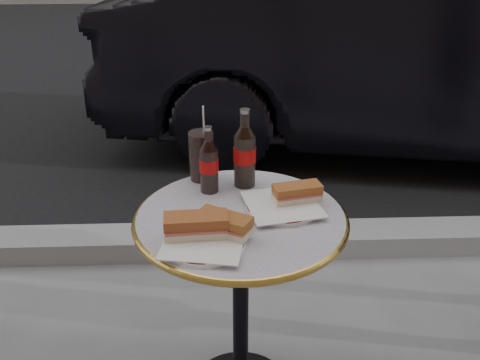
{
  "coord_description": "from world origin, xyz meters",
  "views": [
    {
      "loc": [
        -0.06,
        -1.33,
        1.51
      ],
      "look_at": [
        0.0,
        0.05,
        0.82
      ],
      "focal_mm": 40.0,
      "sensor_mm": 36.0,
      "label": 1
    }
  ],
  "objects_px": {
    "plate_left": "(204,243)",
    "bistro_table": "(241,314)",
    "cola_bottle_right": "(245,148)",
    "parked_car": "(429,47)",
    "plate_right": "(282,207)",
    "cola_bottle_left": "(209,160)",
    "cola_glass": "(201,156)"
  },
  "relations": [
    {
      "from": "bistro_table",
      "to": "parked_car",
      "type": "distance_m",
      "value": 2.62
    },
    {
      "from": "plate_right",
      "to": "parked_car",
      "type": "relative_size",
      "value": 0.05
    },
    {
      "from": "plate_left",
      "to": "parked_car",
      "type": "height_order",
      "value": "parked_car"
    },
    {
      "from": "bistro_table",
      "to": "cola_glass",
      "type": "xyz_separation_m",
      "value": [
        -0.12,
        0.24,
        0.45
      ]
    },
    {
      "from": "plate_left",
      "to": "cola_bottle_right",
      "type": "xyz_separation_m",
      "value": [
        0.12,
        0.34,
        0.12
      ]
    },
    {
      "from": "bistro_table",
      "to": "cola_bottle_left",
      "type": "relative_size",
      "value": 3.42
    },
    {
      "from": "plate_right",
      "to": "parked_car",
      "type": "distance_m",
      "value": 2.5
    },
    {
      "from": "cola_bottle_left",
      "to": "parked_car",
      "type": "xyz_separation_m",
      "value": [
        1.44,
        2.06,
        -0.13
      ]
    },
    {
      "from": "bistro_table",
      "to": "plate_left",
      "type": "bearing_deg",
      "value": -124.16
    },
    {
      "from": "bistro_table",
      "to": "cola_bottle_right",
      "type": "distance_m",
      "value": 0.53
    },
    {
      "from": "plate_left",
      "to": "cola_glass",
      "type": "distance_m",
      "value": 0.4
    },
    {
      "from": "plate_right",
      "to": "cola_bottle_left",
      "type": "height_order",
      "value": "cola_bottle_left"
    },
    {
      "from": "plate_left",
      "to": "cola_glass",
      "type": "bearing_deg",
      "value": 92.18
    },
    {
      "from": "cola_bottle_left",
      "to": "cola_glass",
      "type": "bearing_deg",
      "value": 106.57
    },
    {
      "from": "plate_left",
      "to": "bistro_table",
      "type": "bearing_deg",
      "value": 55.84
    },
    {
      "from": "bistro_table",
      "to": "plate_left",
      "type": "xyz_separation_m",
      "value": [
        -0.1,
        -0.15,
        0.37
      ]
    },
    {
      "from": "plate_right",
      "to": "parked_car",
      "type": "xyz_separation_m",
      "value": [
        1.23,
        2.18,
        -0.03
      ]
    },
    {
      "from": "plate_left",
      "to": "parked_car",
      "type": "distance_m",
      "value": 2.78
    },
    {
      "from": "parked_car",
      "to": "plate_right",
      "type": "bearing_deg",
      "value": 160.89
    },
    {
      "from": "plate_left",
      "to": "plate_right",
      "type": "distance_m",
      "value": 0.29
    },
    {
      "from": "plate_left",
      "to": "plate_right",
      "type": "relative_size",
      "value": 1.0
    },
    {
      "from": "cola_bottle_left",
      "to": "cola_bottle_right",
      "type": "xyz_separation_m",
      "value": [
        0.11,
        0.04,
        0.02
      ]
    },
    {
      "from": "plate_right",
      "to": "cola_bottle_right",
      "type": "xyz_separation_m",
      "value": [
        -0.1,
        0.16,
        0.12
      ]
    },
    {
      "from": "plate_left",
      "to": "plate_right",
      "type": "height_order",
      "value": "same"
    },
    {
      "from": "plate_right",
      "to": "cola_glass",
      "type": "xyz_separation_m",
      "value": [
        -0.24,
        0.21,
        0.08
      ]
    },
    {
      "from": "bistro_table",
      "to": "cola_bottle_left",
      "type": "bearing_deg",
      "value": 120.65
    },
    {
      "from": "plate_right",
      "to": "cola_bottle_right",
      "type": "bearing_deg",
      "value": 123.4
    },
    {
      "from": "cola_bottle_right",
      "to": "parked_car",
      "type": "bearing_deg",
      "value": 56.68
    },
    {
      "from": "plate_left",
      "to": "parked_car",
      "type": "xyz_separation_m",
      "value": [
        1.45,
        2.37,
        -0.03
      ]
    },
    {
      "from": "parked_car",
      "to": "cola_glass",
      "type": "bearing_deg",
      "value": 153.65
    },
    {
      "from": "cola_bottle_left",
      "to": "parked_car",
      "type": "height_order",
      "value": "parked_car"
    },
    {
      "from": "plate_right",
      "to": "cola_bottle_left",
      "type": "bearing_deg",
      "value": 150.74
    }
  ]
}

